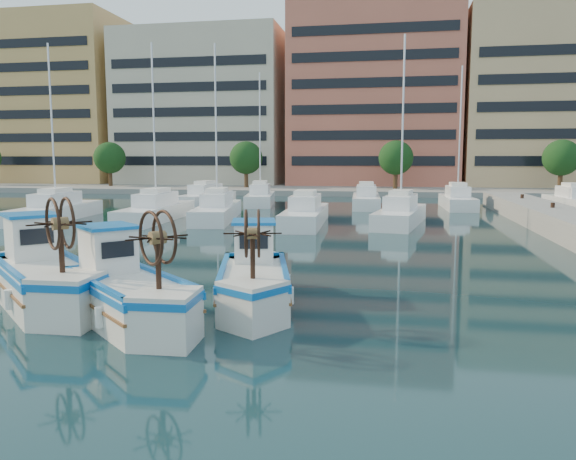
# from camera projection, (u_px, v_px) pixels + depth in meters

# --- Properties ---
(ground) EXTENTS (300.00, 300.00, 0.00)m
(ground) POSITION_uv_depth(u_px,v_px,m) (246.00, 320.00, 14.29)
(ground) COLOR #193C42
(ground) RESTS_ON ground
(waterfront) EXTENTS (180.00, 40.00, 25.60)m
(waterfront) POSITION_uv_depth(u_px,v_px,m) (437.00, 106.00, 74.67)
(waterfront) COLOR gray
(waterfront) RESTS_ON ground
(yacht_marina) EXTENTS (39.49, 24.07, 11.50)m
(yacht_marina) POSITION_uv_depth(u_px,v_px,m) (298.00, 207.00, 41.76)
(yacht_marina) COLOR white
(yacht_marina) RESTS_ON ground
(fishing_boat_a) EXTENTS (4.92, 4.82, 3.16)m
(fishing_boat_a) POSITION_uv_depth(u_px,v_px,m) (43.00, 274.00, 15.70)
(fishing_boat_a) COLOR silver
(fishing_boat_a) RESTS_ON ground
(fishing_boat_b) EXTENTS (4.67, 4.50, 2.98)m
(fishing_boat_b) POSITION_uv_depth(u_px,v_px,m) (125.00, 289.00, 14.15)
(fishing_boat_b) COLOR silver
(fishing_boat_b) RESTS_ON ground
(fishing_boat_c) EXTENTS (2.84, 4.75, 2.88)m
(fishing_boat_c) POSITION_uv_depth(u_px,v_px,m) (254.00, 277.00, 15.76)
(fishing_boat_c) COLOR silver
(fishing_boat_c) RESTS_ON ground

